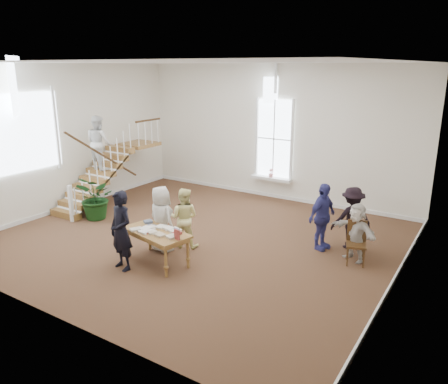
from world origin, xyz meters
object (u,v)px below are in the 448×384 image
Objects in this scene: library_table at (156,234)px; side_chair at (356,240)px; police_officer at (121,231)px; person_yellow at (184,218)px; woman_cluster_a at (322,217)px; elderly_woman at (162,219)px; floor_plant at (97,198)px; woman_cluster_b at (352,218)px; woman_cluster_c at (356,232)px.

side_chair reaches higher than library_table.
police_officer is 1.19× the size of person_yellow.
woman_cluster_a is 1.06m from side_chair.
library_table is 1.09× the size of elderly_woman.
elderly_woman reaches higher than floor_plant.
woman_cluster_b is (0.60, 0.45, -0.05)m from woman_cluster_a.
woman_cluster_a is at bearing 142.97° from side_chair.
woman_cluster_b is (3.57, 2.16, 0.03)m from person_yellow.
woman_cluster_b is (3.87, 2.66, -0.03)m from elderly_woman.
woman_cluster_c is at bearing -177.58° from person_yellow.
woman_cluster_a reaches higher than side_chair.
elderly_woman is at bearing 40.22° from person_yellow.
woman_cluster_b is at bearing -38.52° from woman_cluster_a.
woman_cluster_c is at bearing 73.76° from woman_cluster_b.
elderly_woman is 3.95m from woman_cluster_a.
person_yellow is at bearing -108.31° from elderly_woman.
library_table is 4.61m from side_chair.
police_officer is at bearing -162.30° from side_chair.
woman_cluster_b reaches higher than woman_cluster_c.
library_table is at bearing -165.60° from side_chair.
police_officer is at bearing 58.31° from person_yellow.
woman_cluster_c is 7.42m from floor_plant.
woman_cluster_a is 1.68× the size of side_chair.
police_officer reaches higher than woman_cluster_a.
woman_cluster_b is (3.53, 3.25, 0.10)m from library_table.
woman_cluster_b is at bearing -132.92° from elderly_woman.
elderly_woman is at bearing -174.20° from side_chair.
woman_cluster_a is (2.93, 2.80, 0.15)m from library_table.
woman_cluster_c is (3.87, 1.51, -0.07)m from person_yellow.
woman_cluster_c reaches higher than floor_plant.
elderly_woman is 3.23m from floor_plant.
floor_plant is (-3.49, 1.34, -0.03)m from library_table.
police_officer reaches higher than library_table.
woman_cluster_b is at bearing 140.68° from woman_cluster_c.
police_officer is at bearing -116.80° from woman_cluster_c.
police_officer is at bearing -112.44° from library_table.
side_chair is at bearing -94.35° from woman_cluster_a.
person_yellow is at bearing -4.07° from floor_plant.
woman_cluster_b is at bearing 56.72° from police_officer.
woman_cluster_a is 1.21× the size of woman_cluster_c.
person_yellow is (0.30, 0.50, -0.06)m from elderly_woman.
woman_cluster_a reaches higher than elderly_woman.
side_chair is at bearing 44.56° from library_table.
person_yellow is 3.45m from floor_plant.
person_yellow is (0.40, 1.75, -0.14)m from police_officer.
woman_cluster_c is (4.17, 2.01, -0.13)m from elderly_woman.
floor_plant is at bearing -144.31° from woman_cluster_c.
elderly_woman is 1.08× the size of person_yellow.
elderly_woman is at bearing 138.57° from woman_cluster_a.
police_officer is at bearing -33.29° from floor_plant.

